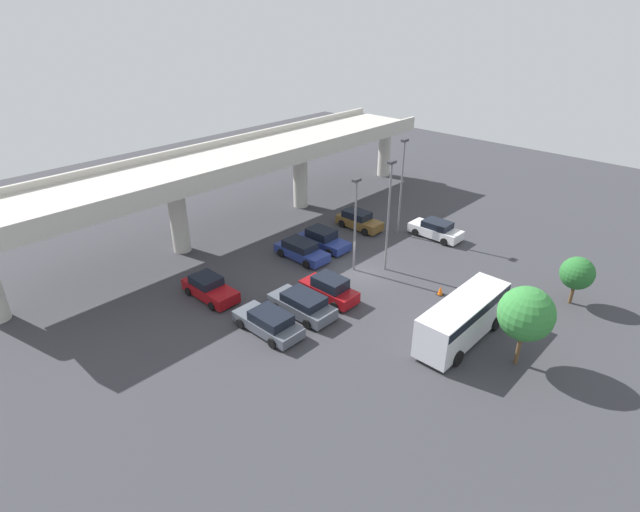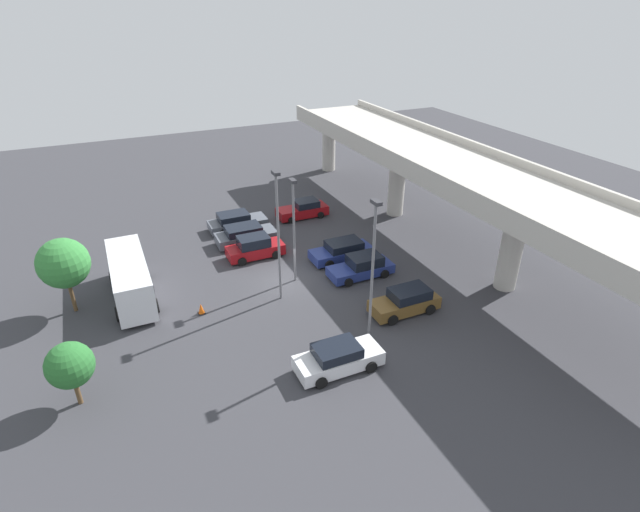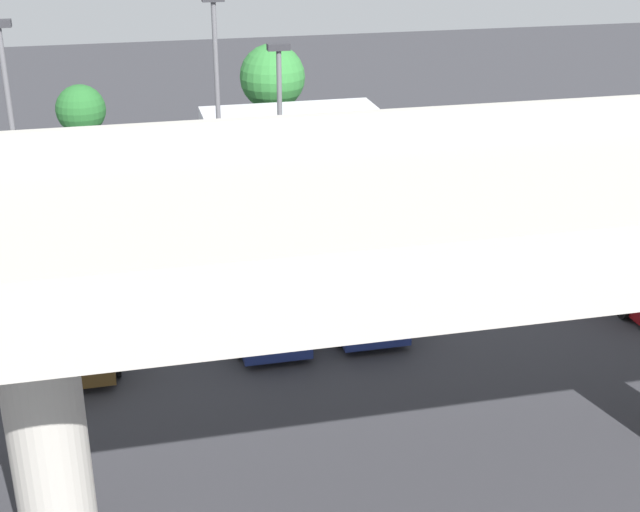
% 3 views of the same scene
% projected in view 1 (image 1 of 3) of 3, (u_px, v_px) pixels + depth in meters
% --- Properties ---
extents(ground_plane, '(90.61, 90.61, 0.00)m').
position_uv_depth(ground_plane, '(358.00, 274.00, 38.63)').
color(ground_plane, '#38383D').
extents(highway_overpass, '(43.74, 7.59, 7.51)m').
position_uv_depth(highway_overpass, '(243.00, 163.00, 44.08)').
color(highway_overpass, '#BCB7AD').
rests_on(highway_overpass, ground_plane).
extents(parked_car_0, '(2.21, 4.90, 1.48)m').
position_uv_depth(parked_car_0, '(269.00, 322.00, 31.56)').
color(parked_car_0, '#515660').
rests_on(parked_car_0, ground_plane).
extents(parked_car_1, '(2.26, 4.81, 1.52)m').
position_uv_depth(parked_car_1, '(302.00, 304.00, 33.37)').
color(parked_car_1, '#515660').
rests_on(parked_car_1, ground_plane).
extents(parked_car_2, '(2.02, 4.31, 1.73)m').
position_uv_depth(parked_car_2, '(329.00, 289.00, 35.02)').
color(parked_car_2, maroon).
rests_on(parked_car_2, ground_plane).
extents(parked_car_3, '(2.16, 4.72, 1.49)m').
position_uv_depth(parked_car_3, '(301.00, 250.00, 40.63)').
color(parked_car_3, navy).
rests_on(parked_car_3, ground_plane).
extents(parked_car_4, '(2.13, 4.65, 1.57)m').
position_uv_depth(parked_car_4, '(323.00, 239.00, 42.54)').
color(parked_car_4, navy).
rests_on(parked_car_4, ground_plane).
extents(parked_car_5, '(2.01, 4.43, 1.62)m').
position_uv_depth(parked_car_5, '(359.00, 220.00, 46.05)').
color(parked_car_5, brown).
rests_on(parked_car_5, ground_plane).
extents(parked_car_6, '(2.11, 4.71, 1.55)m').
position_uv_depth(parked_car_6, '(436.00, 230.00, 44.27)').
color(parked_car_6, silver).
rests_on(parked_car_6, ground_plane).
extents(parked_car_7, '(2.08, 4.53, 1.54)m').
position_uv_depth(parked_car_7, '(209.00, 288.00, 35.27)').
color(parked_car_7, maroon).
rests_on(parked_car_7, ground_plane).
extents(shuttle_bus, '(7.72, 2.54, 2.79)m').
position_uv_depth(shuttle_bus, '(463.00, 316.00, 30.44)').
color(shuttle_bus, silver).
rests_on(shuttle_bus, ground_plane).
extents(lamp_post_near_aisle, '(0.70, 0.35, 8.74)m').
position_uv_depth(lamp_post_near_aisle, '(389.00, 209.00, 36.98)').
color(lamp_post_near_aisle, slate).
rests_on(lamp_post_near_aisle, ground_plane).
extents(lamp_post_mid_lot, '(0.70, 0.35, 7.44)m').
position_uv_depth(lamp_post_mid_lot, '(355.00, 218.00, 37.20)').
color(lamp_post_mid_lot, slate).
rests_on(lamp_post_mid_lot, ground_plane).
extents(lamp_post_by_overpass, '(0.70, 0.35, 8.63)m').
position_uv_depth(lamp_post_by_overpass, '(402.00, 181.00, 42.95)').
color(lamp_post_by_overpass, slate).
rests_on(lamp_post_by_overpass, ground_plane).
extents(tree_front_left, '(3.10, 3.10, 4.98)m').
position_uv_depth(tree_front_left, '(526.00, 314.00, 27.52)').
color(tree_front_left, brown).
rests_on(tree_front_left, ground_plane).
extents(tree_front_centre, '(2.26, 2.26, 3.51)m').
position_uv_depth(tree_front_centre, '(577.00, 273.00, 33.81)').
color(tree_front_centre, brown).
rests_on(tree_front_centre, ground_plane).
extents(traffic_cone, '(0.44, 0.44, 0.70)m').
position_uv_depth(traffic_cone, '(440.00, 291.00, 35.71)').
color(traffic_cone, black).
rests_on(traffic_cone, ground_plane).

